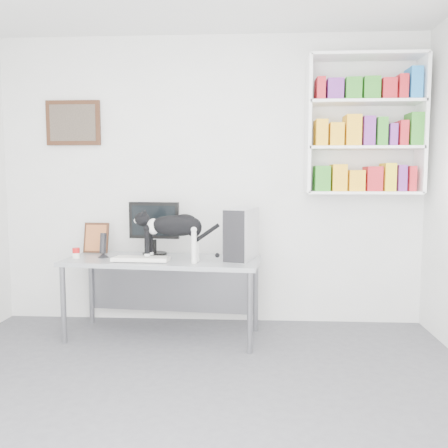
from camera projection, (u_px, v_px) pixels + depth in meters
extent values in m
cube|color=#58595E|center=(180.00, 425.00, 2.65)|extent=(4.00, 4.00, 0.01)
cube|color=silver|center=(210.00, 181.00, 4.50)|extent=(4.00, 0.01, 2.70)
cube|color=white|center=(365.00, 125.00, 4.22)|extent=(1.03, 0.28, 1.24)
cube|color=#402514|center=(73.00, 123.00, 4.49)|extent=(0.52, 0.04, 0.42)
cube|color=gray|center=(163.00, 298.00, 4.11)|extent=(1.71, 0.79, 0.69)
cube|color=black|center=(154.00, 228.00, 4.25)|extent=(0.48, 0.26, 0.49)
cube|color=silver|center=(141.00, 259.00, 3.95)|extent=(0.47, 0.19, 0.04)
cube|color=#AFB0B4|center=(241.00, 234.00, 4.03)|extent=(0.30, 0.47, 0.44)
cylinder|color=black|center=(103.00, 245.00, 4.12)|extent=(0.11, 0.11, 0.22)
cube|color=#402514|center=(96.00, 237.00, 4.37)|extent=(0.24, 0.11, 0.29)
cylinder|color=#B20F10|center=(76.00, 253.00, 4.08)|extent=(0.08, 0.08, 0.09)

